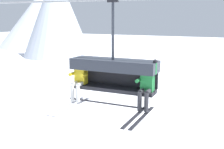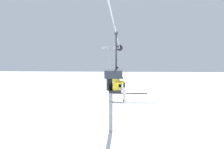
{
  "view_description": "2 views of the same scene",
  "coord_description": "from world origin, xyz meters",
  "px_view_note": "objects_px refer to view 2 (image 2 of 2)",
  "views": [
    {
      "loc": [
        4.91,
        -7.56,
        7.3
      ],
      "look_at": [
        1.84,
        -0.82,
        5.78
      ],
      "focal_mm": 45.0,
      "sensor_mm": 36.0,
      "label": 1
    },
    {
      "loc": [
        -5.77,
        -1.09,
        6.53
      ],
      "look_at": [
        2.1,
        -0.6,
        5.93
      ],
      "focal_mm": 28.0,
      "sensor_mm": 36.0,
      "label": 2
    }
  ],
  "objects_px": {
    "lift_tower_far": "(111,87)",
    "chairlift_chair": "(114,76)",
    "skier_yellow": "(119,86)",
    "skier_green": "(120,80)"
  },
  "relations": [
    {
      "from": "chairlift_chair",
      "to": "skier_yellow",
      "type": "distance_m",
      "value": 1.05
    },
    {
      "from": "lift_tower_far",
      "to": "skier_green",
      "type": "relative_size",
      "value": 4.71
    },
    {
      "from": "lift_tower_far",
      "to": "chairlift_chair",
      "type": "height_order",
      "value": "lift_tower_far"
    },
    {
      "from": "skier_yellow",
      "to": "skier_green",
      "type": "distance_m",
      "value": 1.97
    },
    {
      "from": "lift_tower_far",
      "to": "chairlift_chair",
      "type": "relative_size",
      "value": 2.9
    },
    {
      "from": "lift_tower_far",
      "to": "skier_yellow",
      "type": "xyz_separation_m",
      "value": [
        -9.15,
        -0.93,
        1.42
      ]
    },
    {
      "from": "lift_tower_far",
      "to": "skier_green",
      "type": "height_order",
      "value": "lift_tower_far"
    },
    {
      "from": "chairlift_chair",
      "to": "skier_yellow",
      "type": "height_order",
      "value": "chairlift_chair"
    },
    {
      "from": "chairlift_chair",
      "to": "skier_yellow",
      "type": "xyz_separation_m",
      "value": [
        -0.98,
        -0.22,
        -0.3
      ]
    },
    {
      "from": "lift_tower_far",
      "to": "skier_yellow",
      "type": "distance_m",
      "value": 9.3
    }
  ]
}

